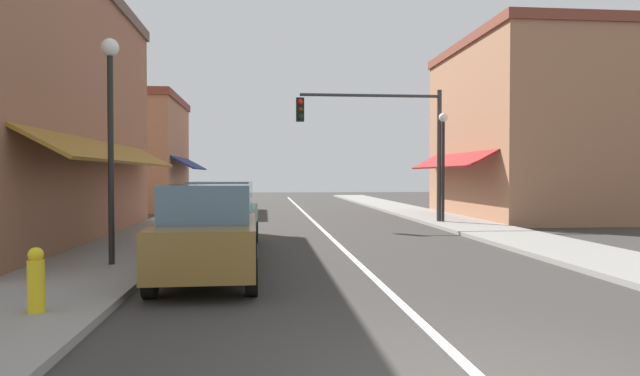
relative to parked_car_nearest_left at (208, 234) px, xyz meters
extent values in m
plane|color=#33302D|center=(3.08, 12.44, -0.88)|extent=(80.00, 80.00, 0.00)
cube|color=gray|center=(-2.42, 12.44, -0.82)|extent=(2.60, 56.00, 0.12)
cube|color=gray|center=(8.58, 12.44, -0.82)|extent=(2.60, 56.00, 0.12)
cube|color=silver|center=(3.08, 12.44, -0.88)|extent=(0.14, 52.00, 0.01)
cube|color=#8E5B42|center=(-6.28, 6.44, 2.81)|extent=(5.12, 14.00, 7.37)
cube|color=slate|center=(-3.78, 6.44, 0.52)|extent=(0.08, 10.64, 1.80)
cube|color=olive|center=(-3.17, 6.44, 1.72)|extent=(1.27, 11.76, 0.73)
cube|color=slate|center=(-3.78, 3.36, 4.43)|extent=(0.08, 1.10, 1.30)
cube|color=slate|center=(-3.78, 9.52, 4.43)|extent=(0.08, 1.10, 1.30)
cube|color=#9E6B4C|center=(12.46, 14.44, 2.91)|extent=(5.17, 10.00, 7.58)
cube|color=brown|center=(12.46, 14.44, 6.90)|extent=(5.37, 10.20, 0.40)
cube|color=slate|center=(9.94, 14.44, 0.52)|extent=(0.08, 7.60, 1.80)
cube|color=maroon|center=(9.33, 14.44, 1.72)|extent=(1.27, 8.40, 0.73)
cube|color=slate|center=(9.94, 12.24, 4.58)|extent=(0.08, 1.10, 1.30)
cube|color=slate|center=(9.94, 16.64, 4.58)|extent=(0.08, 1.10, 1.30)
cube|color=#9E6B4C|center=(-6.08, 22.44, 2.08)|extent=(4.71, 8.00, 5.91)
cube|color=brown|center=(-6.08, 22.44, 5.24)|extent=(4.91, 8.20, 0.40)
cube|color=slate|center=(-3.78, 22.44, 0.52)|extent=(0.08, 6.08, 1.80)
cube|color=navy|center=(-3.17, 22.44, 1.72)|extent=(1.27, 6.72, 0.73)
cube|color=slate|center=(-3.78, 20.68, 3.38)|extent=(0.08, 1.10, 1.30)
cube|color=slate|center=(-3.78, 24.20, 3.38)|extent=(0.08, 1.10, 1.30)
cube|color=brown|center=(0.00, 0.03, -0.17)|extent=(1.80, 4.13, 0.80)
cube|color=slate|center=(0.00, -0.07, 0.56)|extent=(1.56, 2.03, 0.66)
cylinder|color=black|center=(-0.82, 1.36, -0.57)|extent=(0.21, 0.62, 0.62)
cylinder|color=black|center=(0.76, 1.39, -0.57)|extent=(0.21, 0.62, 0.62)
cylinder|color=black|center=(-0.77, -1.34, -0.57)|extent=(0.21, 0.62, 0.62)
cylinder|color=black|center=(0.82, -1.31, -0.57)|extent=(0.21, 0.62, 0.62)
cube|color=#0F4C33|center=(-0.08, 4.48, -0.17)|extent=(1.82, 4.14, 0.80)
cube|color=slate|center=(-0.08, 4.38, 0.56)|extent=(1.57, 2.04, 0.66)
cylinder|color=black|center=(-0.84, 5.85, -0.57)|extent=(0.22, 0.62, 0.62)
cylinder|color=black|center=(0.75, 5.81, -0.57)|extent=(0.22, 0.62, 0.62)
cylinder|color=black|center=(-0.90, 3.15, -0.57)|extent=(0.22, 0.62, 0.62)
cylinder|color=black|center=(0.68, 3.11, -0.57)|extent=(0.22, 0.62, 0.62)
cylinder|color=#333333|center=(7.88, 11.38, 1.76)|extent=(0.18, 0.18, 5.27)
cylinder|color=#333333|center=(5.14, 11.38, 4.14)|extent=(5.49, 0.12, 0.12)
cube|color=black|center=(2.39, 11.20, 3.54)|extent=(0.30, 0.24, 0.90)
sphere|color=red|center=(2.39, 11.07, 3.82)|extent=(0.20, 0.20, 0.20)
sphere|color=#3D2D0C|center=(2.39, 11.07, 3.54)|extent=(0.20, 0.20, 0.20)
sphere|color=#0C3316|center=(2.39, 11.07, 3.26)|extent=(0.20, 0.20, 0.20)
cylinder|color=black|center=(-2.09, 1.51, 1.30)|extent=(0.12, 0.12, 4.36)
sphere|color=white|center=(-2.09, 1.51, 3.66)|extent=(0.36, 0.36, 0.36)
cylinder|color=black|center=(7.98, 11.20, 1.12)|extent=(0.12, 0.12, 4.00)
sphere|color=white|center=(7.98, 11.20, 3.30)|extent=(0.36, 0.36, 0.36)
cylinder|color=gold|center=(-1.99, -2.62, -0.41)|extent=(0.22, 0.22, 0.70)
sphere|color=gold|center=(-1.99, -2.62, 0.01)|extent=(0.20, 0.20, 0.20)
camera|label=1|loc=(1.02, -10.50, 1.07)|focal=32.08mm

